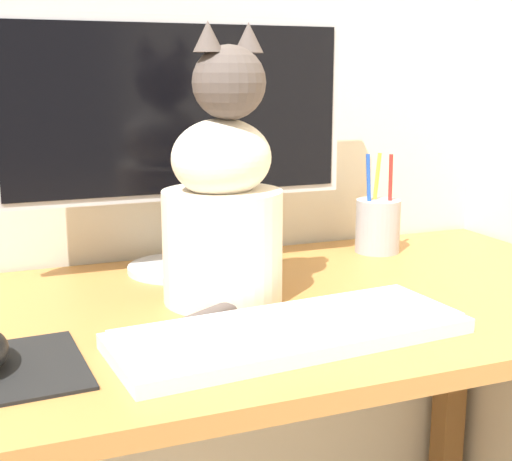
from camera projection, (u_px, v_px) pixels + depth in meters
desk at (231, 386)px, 1.01m from camera, size 1.24×0.59×0.75m
monitor at (177, 127)px, 1.11m from camera, size 0.56×0.17×0.40m
keyboard at (291, 331)px, 0.86m from camera, size 0.45×0.19×0.02m
cat at (226, 202)px, 0.98m from camera, size 0.23×0.24×0.38m
pen_cup at (378, 225)px, 1.28m from camera, size 0.08×0.08×0.18m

